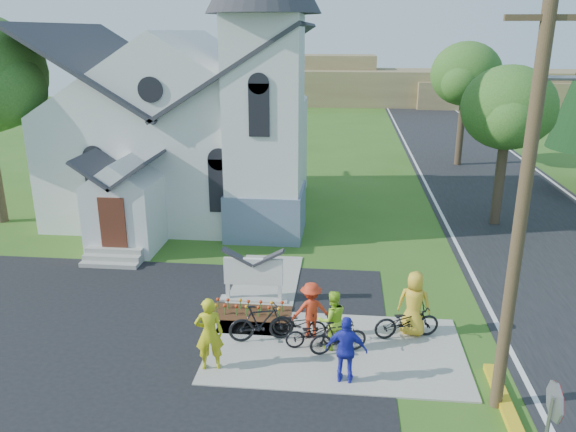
# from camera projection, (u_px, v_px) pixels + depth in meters

# --- Properties ---
(ground) EXTENTS (120.00, 120.00, 0.00)m
(ground) POSITION_uv_depth(u_px,v_px,m) (279.00, 357.00, 15.11)
(ground) COLOR #335D1A
(ground) RESTS_ON ground
(road) EXTENTS (8.00, 90.00, 0.02)m
(road) POSITION_uv_depth(u_px,v_px,m) (510.00, 205.00, 28.31)
(road) COLOR black
(road) RESTS_ON ground
(sidewalk) EXTENTS (7.00, 4.00, 0.05)m
(sidewalk) POSITION_uv_depth(u_px,v_px,m) (335.00, 350.00, 15.43)
(sidewalk) COLOR #9A968B
(sidewalk) RESTS_ON ground
(church) EXTENTS (12.35, 12.00, 13.00)m
(church) POSITION_uv_depth(u_px,v_px,m) (192.00, 102.00, 25.79)
(church) COLOR silver
(church) RESTS_ON ground
(church_sign) EXTENTS (2.20, 0.40, 1.70)m
(church_sign) POSITION_uv_depth(u_px,v_px,m) (253.00, 272.00, 17.93)
(church_sign) COLOR #9A968B
(church_sign) RESTS_ON ground
(flower_bed) EXTENTS (2.60, 1.10, 0.07)m
(flower_bed) POSITION_uv_depth(u_px,v_px,m) (249.00, 313.00, 17.39)
(flower_bed) COLOR #3A1D0F
(flower_bed) RESTS_ON ground
(utility_pole) EXTENTS (3.45, 0.28, 10.00)m
(utility_pole) POSITION_uv_depth(u_px,v_px,m) (529.00, 183.00, 11.49)
(utility_pole) COLOR #463423
(utility_pole) RESTS_ON ground
(stop_sign) EXTENTS (0.11, 0.76, 2.48)m
(stop_sign) POSITION_uv_depth(u_px,v_px,m) (552.00, 417.00, 10.06)
(stop_sign) COLOR gray
(stop_sign) RESTS_ON ground
(tree_road_near) EXTENTS (4.00, 4.00, 7.05)m
(tree_road_near) POSITION_uv_depth(u_px,v_px,m) (508.00, 109.00, 24.00)
(tree_road_near) COLOR #38291E
(tree_road_near) RESTS_ON ground
(tree_road_mid) EXTENTS (4.40, 4.40, 7.80)m
(tree_road_mid) POSITION_uv_depth(u_px,v_px,m) (466.00, 74.00, 35.10)
(tree_road_mid) COLOR #38291E
(tree_road_mid) RESTS_ON ground
(distant_hills) EXTENTS (61.00, 10.00, 5.60)m
(distant_hills) POSITION_uv_depth(u_px,v_px,m) (361.00, 85.00, 67.32)
(distant_hills) COLOR brown
(distant_hills) RESTS_ON ground
(cyclist_0) EXTENTS (0.81, 0.63, 1.98)m
(cyclist_0) POSITION_uv_depth(u_px,v_px,m) (209.00, 334.00, 14.27)
(cyclist_0) COLOR gold
(cyclist_0) RESTS_ON sidewalk
(bike_0) EXTENTS (1.56, 0.59, 0.81)m
(bike_0) POSITION_uv_depth(u_px,v_px,m) (299.00, 323.00, 15.95)
(bike_0) COLOR black
(bike_0) RESTS_ON sidewalk
(cyclist_1) EXTENTS (0.99, 0.88, 1.69)m
(cyclist_1) POSITION_uv_depth(u_px,v_px,m) (332.00, 320.00, 15.24)
(cyclist_1) COLOR #A8E02A
(cyclist_1) RESTS_ON sidewalk
(bike_1) EXTENTS (1.92, 0.96, 1.11)m
(bike_1) POSITION_uv_depth(u_px,v_px,m) (261.00, 323.00, 15.68)
(bike_1) COLOR black
(bike_1) RESTS_ON sidewalk
(cyclist_2) EXTENTS (1.07, 0.54, 1.76)m
(cyclist_2) POSITION_uv_depth(u_px,v_px,m) (346.00, 350.00, 13.74)
(cyclist_2) COLOR #2529BB
(cyclist_2) RESTS_ON sidewalk
(bike_2) EXTENTS (1.64, 0.89, 0.82)m
(bike_2) POSITION_uv_depth(u_px,v_px,m) (313.00, 333.00, 15.41)
(bike_2) COLOR black
(bike_2) RESTS_ON sidewalk
(cyclist_3) EXTENTS (1.19, 0.86, 1.66)m
(cyclist_3) POSITION_uv_depth(u_px,v_px,m) (311.00, 310.00, 15.82)
(cyclist_3) COLOR red
(cyclist_3) RESTS_ON sidewalk
(bike_3) EXTENTS (1.66, 0.97, 0.96)m
(bike_3) POSITION_uv_depth(u_px,v_px,m) (338.00, 337.00, 15.10)
(bike_3) COLOR black
(bike_3) RESTS_ON sidewalk
(cyclist_4) EXTENTS (1.05, 0.81, 1.91)m
(cyclist_4) POSITION_uv_depth(u_px,v_px,m) (414.00, 303.00, 15.92)
(cyclist_4) COLOR gold
(cyclist_4) RESTS_ON sidewalk
(bike_4) EXTENTS (1.99, 1.12, 0.99)m
(bike_4) POSITION_uv_depth(u_px,v_px,m) (407.00, 321.00, 15.88)
(bike_4) COLOR black
(bike_4) RESTS_ON sidewalk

